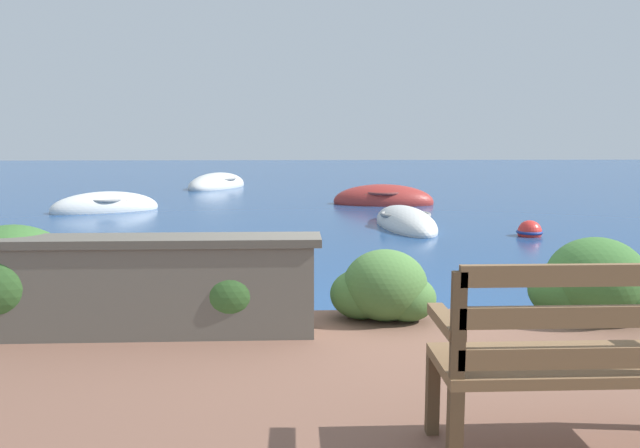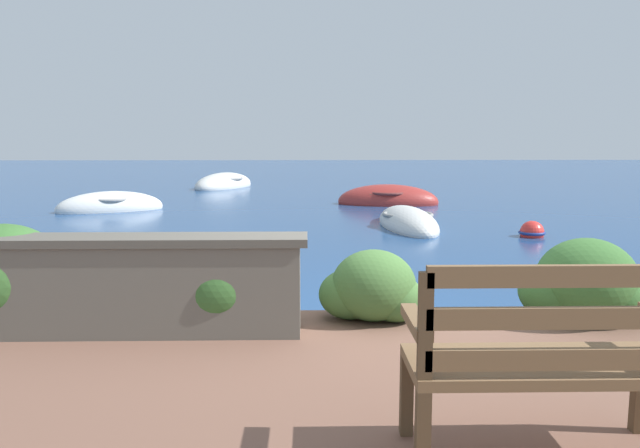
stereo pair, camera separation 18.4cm
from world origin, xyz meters
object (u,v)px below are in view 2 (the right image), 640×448
Objects in this scene: rowboat_mid at (111,208)px; mooring_buoy at (532,233)px; park_bench at (547,357)px; rowboat_outer at (224,185)px; rowboat_far at (388,201)px; rowboat_nearest at (408,224)px.

rowboat_mid is 5.72× the size of mooring_buoy.
rowboat_outer is (-3.77, 18.00, -0.63)m from park_bench.
rowboat_far is at bearing 64.50° from rowboat_outer.
park_bench reaches higher than mooring_buoy.
rowboat_mid is at bearing 18.99° from rowboat_far.
rowboat_far is (0.14, 3.91, 0.02)m from rowboat_nearest.
park_bench is 0.46× the size of rowboat_far.
rowboat_nearest is 6.47× the size of mooring_buoy.
rowboat_outer reaches higher than mooring_buoy.
mooring_buoy is (1.75, -5.09, -0.00)m from rowboat_far.
park_bench is 12.76m from rowboat_far.
rowboat_mid reaches higher than rowboat_nearest.
mooring_buoy is at bearing 71.55° from park_bench.
park_bench reaches higher than rowboat_mid.
park_bench reaches higher than rowboat_far.
mooring_buoy is at bearing -51.58° from rowboat_mid.
rowboat_mid is at bearing 7.83° from rowboat_outer.
rowboat_far reaches higher than rowboat_mid.
rowboat_nearest is 1.09× the size of rowboat_far.
rowboat_far is 0.81× the size of rowboat_outer.
rowboat_far is at bearing -15.66° from rowboat_mid.
rowboat_far is at bearing 108.99° from mooring_buoy.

